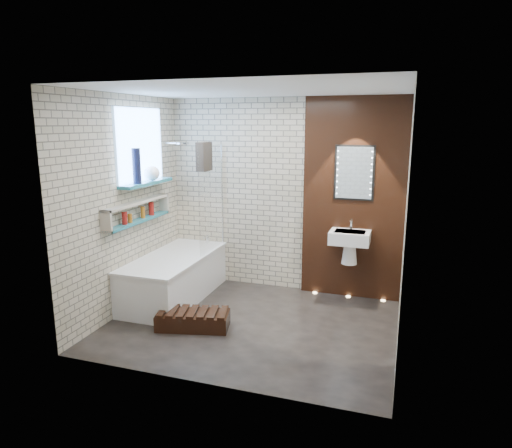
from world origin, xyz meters
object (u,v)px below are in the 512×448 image
(washbasin, at_px, (350,242))
(led_mirror, at_px, (354,173))
(bath_screen, at_px, (211,199))
(bathtub, at_px, (175,277))
(walnut_step, at_px, (193,320))

(washbasin, relative_size, led_mirror, 0.83)
(bath_screen, distance_m, led_mirror, 1.89)
(bathtub, distance_m, led_mirror, 2.68)
(led_mirror, bearing_deg, walnut_step, -135.33)
(bath_screen, bearing_deg, washbasin, 5.78)
(washbasin, bearing_deg, bath_screen, -174.22)
(bath_screen, relative_size, walnut_step, 1.75)
(bathtub, distance_m, walnut_step, 1.00)
(bath_screen, xyz_separation_m, led_mirror, (1.82, 0.34, 0.37))
(washbasin, bearing_deg, bathtub, -163.99)
(bathtub, xyz_separation_m, walnut_step, (0.62, -0.75, -0.20))
(washbasin, xyz_separation_m, led_mirror, (0.00, 0.16, 0.86))
(bathtub, relative_size, led_mirror, 2.49)
(bathtub, height_order, led_mirror, led_mirror)
(bathtub, height_order, walnut_step, bathtub)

